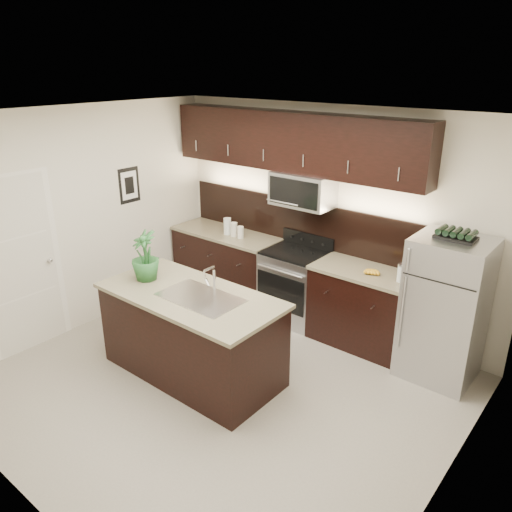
% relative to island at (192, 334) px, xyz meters
% --- Properties ---
extents(ground, '(4.50, 4.50, 0.00)m').
position_rel_island_xyz_m(ground, '(0.39, 0.00, -0.47)').
color(ground, gray).
rests_on(ground, ground).
extents(room_walls, '(4.52, 4.02, 2.71)m').
position_rel_island_xyz_m(room_walls, '(0.28, -0.04, 1.22)').
color(room_walls, beige).
rests_on(room_walls, ground).
extents(counter_run, '(3.51, 0.65, 0.94)m').
position_rel_island_xyz_m(counter_run, '(-0.07, 1.69, -0.00)').
color(counter_run, black).
rests_on(counter_run, ground).
extents(upper_fixtures, '(3.49, 0.40, 1.66)m').
position_rel_island_xyz_m(upper_fixtures, '(-0.04, 1.84, 1.67)').
color(upper_fixtures, black).
rests_on(upper_fixtures, counter_run).
extents(island, '(1.96, 0.96, 0.94)m').
position_rel_island_xyz_m(island, '(0.00, 0.00, 0.00)').
color(island, black).
rests_on(island, ground).
extents(sink_faucet, '(0.84, 0.50, 0.28)m').
position_rel_island_xyz_m(sink_faucet, '(0.15, 0.01, 0.48)').
color(sink_faucet, silver).
rests_on(sink_faucet, island).
extents(refrigerator, '(0.74, 0.67, 1.54)m').
position_rel_island_xyz_m(refrigerator, '(2.04, 1.63, 0.30)').
color(refrigerator, '#B2B2B7').
rests_on(refrigerator, ground).
extents(wine_rack, '(0.38, 0.24, 0.09)m').
position_rel_island_xyz_m(wine_rack, '(2.04, 1.63, 1.11)').
color(wine_rack, black).
rests_on(wine_rack, refrigerator).
extents(plant, '(0.36, 0.36, 0.55)m').
position_rel_island_xyz_m(plant, '(-0.63, -0.04, 0.74)').
color(plant, '#225726').
rests_on(plant, island).
extents(canisters, '(0.34, 0.11, 0.23)m').
position_rel_island_xyz_m(canisters, '(-0.87, 1.64, 0.57)').
color(canisters, silver).
rests_on(canisters, counter_run).
extents(french_press, '(0.09, 0.09, 0.27)m').
position_rel_island_xyz_m(french_press, '(1.54, 1.64, 0.57)').
color(french_press, silver).
rests_on(french_press, counter_run).
extents(bananas, '(0.22, 0.20, 0.06)m').
position_rel_island_xyz_m(bananas, '(1.16, 1.61, 0.50)').
color(bananas, gold).
rests_on(bananas, counter_run).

